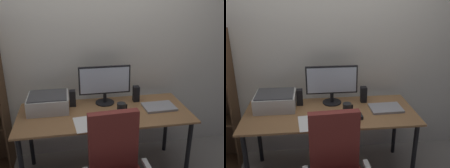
% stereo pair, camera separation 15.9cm
% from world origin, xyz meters
% --- Properties ---
extents(back_wall, '(6.40, 0.10, 2.60)m').
position_xyz_m(back_wall, '(0.00, 0.52, 1.30)').
color(back_wall, silver).
rests_on(back_wall, ground).
extents(desk, '(1.69, 0.71, 0.74)m').
position_xyz_m(desk, '(0.00, 0.00, 0.66)').
color(desk, olive).
rests_on(desk, ground).
extents(monitor, '(0.54, 0.20, 0.41)m').
position_xyz_m(monitor, '(0.03, 0.21, 0.98)').
color(monitor, black).
rests_on(monitor, desk).
extents(keyboard, '(0.29, 0.11, 0.02)m').
position_xyz_m(keyboard, '(0.02, -0.18, 0.75)').
color(keyboard, black).
rests_on(keyboard, desk).
extents(mouse, '(0.06, 0.10, 0.03)m').
position_xyz_m(mouse, '(0.26, -0.16, 0.76)').
color(mouse, black).
rests_on(mouse, desk).
extents(coffee_mug, '(0.10, 0.09, 0.09)m').
position_xyz_m(coffee_mug, '(0.16, -0.02, 0.79)').
color(coffee_mug, black).
rests_on(coffee_mug, desk).
extents(laptop, '(0.33, 0.24, 0.02)m').
position_xyz_m(laptop, '(0.57, 0.00, 0.75)').
color(laptop, '#99999E').
rests_on(laptop, desk).
extents(speaker_left, '(0.06, 0.07, 0.17)m').
position_xyz_m(speaker_left, '(-0.31, 0.20, 0.82)').
color(speaker_left, black).
rests_on(speaker_left, desk).
extents(speaker_right, '(0.06, 0.07, 0.17)m').
position_xyz_m(speaker_right, '(0.38, 0.20, 0.82)').
color(speaker_right, black).
rests_on(speaker_right, desk).
extents(printer, '(0.40, 0.34, 0.16)m').
position_xyz_m(printer, '(-0.55, 0.15, 0.82)').
color(printer, silver).
rests_on(printer, desk).
extents(paper_sheet, '(0.24, 0.32, 0.00)m').
position_xyz_m(paper_sheet, '(-0.20, -0.21, 0.74)').
color(paper_sheet, white).
rests_on(paper_sheet, desk).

